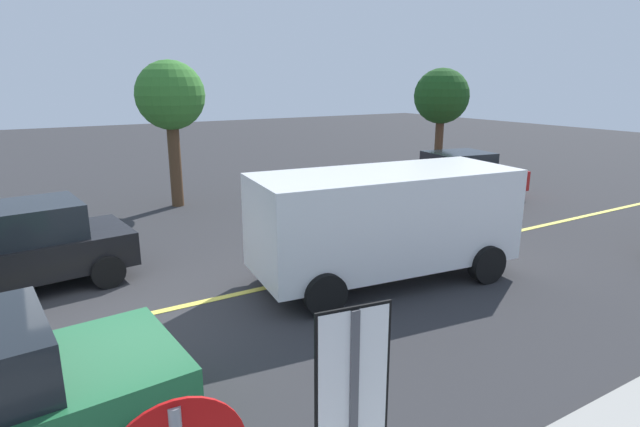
{
  "coord_description": "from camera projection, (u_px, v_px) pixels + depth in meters",
  "views": [
    {
      "loc": [
        -1.08,
        -8.39,
        3.91
      ],
      "look_at": [
        3.51,
        -0.75,
        1.56
      ],
      "focal_mm": 28.57,
      "sensor_mm": 36.0,
      "label": 1
    }
  ],
  "objects": [
    {
      "name": "tree_centre_verge",
      "position": [
        170.0,
        98.0,
        15.43
      ],
      "size": [
        2.09,
        2.09,
        4.5
      ],
      "color": "#513823",
      "rests_on": "ground_plane"
    },
    {
      "name": "lane_marking_centre",
      "position": [
        278.0,
        285.0,
        9.98
      ],
      "size": [
        28.0,
        0.16,
        0.01
      ],
      "primitive_type": "cube",
      "color": "#E0D14C"
    },
    {
      "name": "car_black_far_lane",
      "position": [
        19.0,
        248.0,
        9.6
      ],
      "size": [
        4.23,
        2.38,
        1.65
      ],
      "color": "black",
      "rests_on": "ground_plane"
    },
    {
      "name": "speed_limit_sign",
      "position": [
        352.0,
        410.0,
        3.41
      ],
      "size": [
        0.54,
        0.1,
        2.52
      ],
      "color": "#4C4C51",
      "rests_on": "ground_plane"
    },
    {
      "name": "car_red_approaching",
      "position": [
        461.0,
        176.0,
        16.86
      ],
      "size": [
        4.32,
        2.52,
        1.61
      ],
      "color": "red",
      "rests_on": "ground_plane"
    },
    {
      "name": "tree_left_verge",
      "position": [
        441.0,
        97.0,
        20.34
      ],
      "size": [
        2.19,
        2.19,
        4.37
      ],
      "color": "#513823",
      "rests_on": "ground_plane"
    },
    {
      "name": "ground_plane",
      "position": [
        117.0,
        321.0,
        8.49
      ],
      "size": [
        80.0,
        80.0,
        0.0
      ],
      "primitive_type": "plane",
      "color": "#2D2D30"
    },
    {
      "name": "white_van",
      "position": [
        384.0,
        218.0,
        9.99
      ],
      "size": [
        5.4,
        2.74,
        2.2
      ],
      "color": "white",
      "rests_on": "ground_plane"
    }
  ]
}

